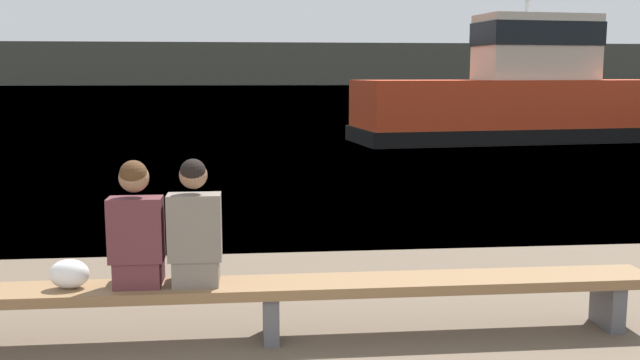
{
  "coord_description": "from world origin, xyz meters",
  "views": [
    {
      "loc": [
        0.11,
        -2.61,
        2.07
      ],
      "look_at": [
        0.97,
        5.77,
        0.81
      ],
      "focal_mm": 40.0,
      "sensor_mm": 36.0,
      "label": 1
    }
  ],
  "objects_px": {
    "person_right": "(195,230)",
    "shopping_bag": "(69,274)",
    "bench_main": "(271,293)",
    "person_left": "(136,230)",
    "tugboat_red": "(522,101)"
  },
  "relations": [
    {
      "from": "person_left",
      "to": "tugboat_red",
      "type": "bearing_deg",
      "value": 59.89
    },
    {
      "from": "bench_main",
      "to": "tugboat_red",
      "type": "xyz_separation_m",
      "value": [
        8.33,
        16.11,
        0.85
      ]
    },
    {
      "from": "bench_main",
      "to": "person_left",
      "type": "height_order",
      "value": "person_left"
    },
    {
      "from": "tugboat_red",
      "to": "shopping_bag",
      "type": "bearing_deg",
      "value": 141.81
    },
    {
      "from": "bench_main",
      "to": "shopping_bag",
      "type": "relative_size",
      "value": 20.67
    },
    {
      "from": "bench_main",
      "to": "person_left",
      "type": "distance_m",
      "value": 1.13
    },
    {
      "from": "person_right",
      "to": "person_left",
      "type": "bearing_deg",
      "value": -179.9
    },
    {
      "from": "person_left",
      "to": "tugboat_red",
      "type": "height_order",
      "value": "tugboat_red"
    },
    {
      "from": "shopping_bag",
      "to": "tugboat_red",
      "type": "height_order",
      "value": "tugboat_red"
    },
    {
      "from": "bench_main",
      "to": "person_right",
      "type": "height_order",
      "value": "person_right"
    },
    {
      "from": "person_left",
      "to": "tugboat_red",
      "type": "xyz_separation_m",
      "value": [
        9.34,
        16.11,
        0.33
      ]
    },
    {
      "from": "person_right",
      "to": "tugboat_red",
      "type": "distance_m",
      "value": 18.41
    },
    {
      "from": "person_right",
      "to": "tugboat_red",
      "type": "height_order",
      "value": "tugboat_red"
    },
    {
      "from": "bench_main",
      "to": "tugboat_red",
      "type": "bearing_deg",
      "value": 62.64
    },
    {
      "from": "person_right",
      "to": "shopping_bag",
      "type": "relative_size",
      "value": 3.3
    }
  ]
}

